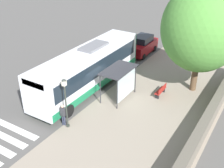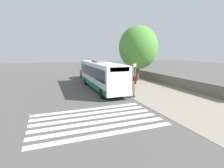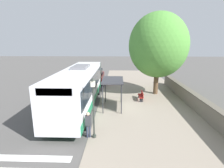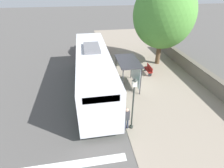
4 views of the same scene
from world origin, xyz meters
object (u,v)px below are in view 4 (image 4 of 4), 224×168
object	(u,v)px
bus_shelter	(130,65)
parked_car_behind_bus	(91,45)
street_lamp_near	(133,100)
bench	(149,70)
pedestrian	(127,117)
bus	(94,70)
shade_tree	(164,15)

from	to	relation	value
bus_shelter	parked_car_behind_bus	bearing A→B (deg)	-73.78
street_lamp_near	parked_car_behind_bus	bearing A→B (deg)	-83.67
parked_car_behind_bus	street_lamp_near	bearing A→B (deg)	96.33
parked_car_behind_bus	bench	bearing A→B (deg)	126.04
pedestrian	bench	bearing A→B (deg)	-119.55
pedestrian	bench	size ratio (longest dim) A/B	1.07
bus	shade_tree	size ratio (longest dim) A/B	1.37
bus	street_lamp_near	size ratio (longest dim) A/B	3.25
bus_shelter	shade_tree	bearing A→B (deg)	-135.71
bus	bus_shelter	bearing A→B (deg)	178.86
bus_shelter	street_lamp_near	size ratio (longest dim) A/B	0.87
bus_shelter	bench	distance (m)	3.75
street_lamp_near	bench	bearing A→B (deg)	-117.42
parked_car_behind_bus	shade_tree	bearing A→B (deg)	145.29
bench	bus_shelter	bearing A→B (deg)	38.57
bus_shelter	parked_car_behind_bus	distance (m)	9.99
bus	bus_shelter	world-z (taller)	bus
bus	parked_car_behind_bus	distance (m)	9.52
bus	street_lamp_near	bearing A→B (deg)	110.74
bus_shelter	shade_tree	size ratio (longest dim) A/B	0.36
bus_shelter	parked_car_behind_bus	xyz separation A→B (m)	(2.77, -9.53, -1.16)
pedestrian	street_lamp_near	bearing A→B (deg)	179.66
bench	parked_car_behind_bus	xyz separation A→B (m)	(5.41, -7.43, 0.50)
bench	shade_tree	bearing A→B (deg)	-129.37
bench	shade_tree	distance (m)	5.77
bus_shelter	pedestrian	size ratio (longest dim) A/B	1.95
street_lamp_near	parked_car_behind_bus	distance (m)	14.85
bus_shelter	shade_tree	xyz separation A→B (m)	(-4.56, -4.45, 3.25)
pedestrian	shade_tree	world-z (taller)	shade_tree
bus	parked_car_behind_bus	xyz separation A→B (m)	(-0.35, -9.47, -0.91)
bus	street_lamp_near	distance (m)	5.61
bus	shade_tree	distance (m)	9.52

